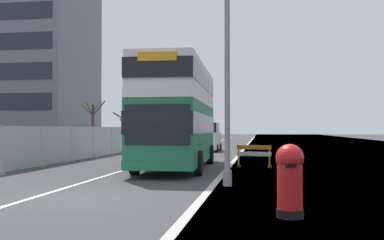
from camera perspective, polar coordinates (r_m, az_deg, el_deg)
name	(u,v)px	position (r m, az deg, el deg)	size (l,w,h in m)	color
ground	(110,199)	(12.44, -10.36, -9.90)	(140.00, 280.00, 0.10)	#38383A
double_decker_bus	(178,114)	(20.95, -1.78, 0.72)	(3.12, 10.23, 4.75)	#1E6B47
lamppost_foreground	(227,64)	(14.74, 4.50, 7.10)	(0.29, 0.70, 8.39)	gray
red_pillar_postbox	(290,177)	(9.64, 12.35, -7.13)	(0.59, 0.59, 1.54)	black
roadworks_barrier	(254,154)	(21.65, 7.88, -4.27)	(1.67, 0.69, 1.07)	orange
construction_site_fence	(83,144)	(27.38, -13.75, -2.94)	(0.44, 17.20, 2.03)	#A8AAAD
car_oncoming_near	(208,138)	(36.94, 2.01, -2.29)	(2.03, 4.43, 2.34)	silver
car_receding_mid	(177,137)	(46.44, -1.91, -2.20)	(1.93, 4.11, 2.07)	silver
bare_tree_far_verge_near	(93,122)	(49.87, -12.47, -0.23)	(3.01, 3.15, 5.00)	#4C3D2D
bare_tree_far_verge_mid	(129,126)	(52.89, -8.01, -0.82)	(3.26, 2.40, 4.41)	#4C3D2D
bare_tree_far_verge_far	(130,126)	(55.72, -7.90, -0.79)	(2.46, 2.02, 4.24)	#4C3D2D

